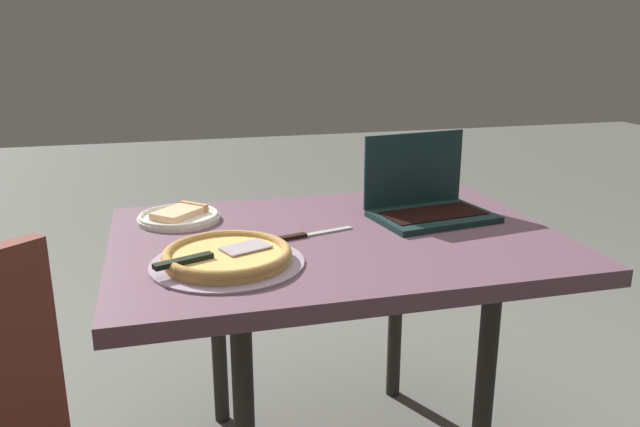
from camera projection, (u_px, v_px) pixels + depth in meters
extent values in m
cube|color=#614251|center=(336.00, 242.00, 1.71)|extent=(1.19, 0.85, 0.04)
cylinder|color=#262521|center=(396.00, 306.00, 2.17)|extent=(0.05, 0.05, 0.68)
cylinder|color=#262521|center=(218.00, 327.00, 2.02)|extent=(0.05, 0.05, 0.68)
cylinder|color=#262521|center=(483.00, 405.00, 1.60)|extent=(0.05, 0.05, 0.68)
cube|color=#142A29|center=(433.00, 217.00, 1.84)|extent=(0.37, 0.27, 0.02)
cube|color=black|center=(433.00, 213.00, 1.83)|extent=(0.31, 0.18, 0.00)
cube|color=#142A29|center=(414.00, 169.00, 1.90)|extent=(0.33, 0.06, 0.22)
cube|color=#81B8F5|center=(414.00, 169.00, 1.90)|extent=(0.30, 0.05, 0.19)
cylinder|color=white|center=(179.00, 218.00, 1.83)|extent=(0.24, 0.24, 0.01)
torus|color=white|center=(179.00, 215.00, 1.82)|extent=(0.23, 0.23, 0.01)
cube|color=#EEB584|center=(179.00, 213.00, 1.82)|extent=(0.17, 0.17, 0.02)
cube|color=tan|center=(194.00, 207.00, 1.88)|extent=(0.08, 0.08, 0.03)
cylinder|color=#A992AD|center=(228.00, 263.00, 1.49)|extent=(0.37, 0.37, 0.01)
cylinder|color=#E3B15E|center=(227.00, 258.00, 1.48)|extent=(0.30, 0.30, 0.02)
torus|color=#BB8B48|center=(227.00, 253.00, 1.48)|extent=(0.31, 0.31, 0.02)
cube|color=#BBAEB7|center=(246.00, 247.00, 1.51)|extent=(0.13, 0.11, 0.00)
cube|color=black|center=(184.00, 261.00, 1.41)|extent=(0.14, 0.08, 0.01)
cube|color=silver|center=(322.00, 233.00, 1.71)|extent=(0.18, 0.07, 0.00)
cube|color=black|center=(289.00, 238.00, 1.66)|extent=(0.10, 0.05, 0.01)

